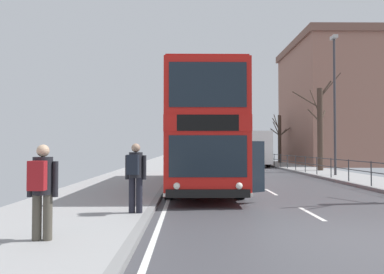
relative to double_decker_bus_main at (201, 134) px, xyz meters
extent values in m
cube|color=#414146|center=(2.72, -8.83, -2.40)|extent=(8.40, 140.00, 0.06)
cube|color=silver|center=(2.72, -6.23, -2.36)|extent=(0.12, 2.00, 0.00)
cube|color=silver|center=(2.72, -1.43, -2.36)|extent=(0.12, 2.00, 0.00)
cube|color=silver|center=(2.72, 3.37, -2.36)|extent=(0.12, 2.00, 0.00)
cube|color=silver|center=(2.72, 8.17, -2.36)|extent=(0.12, 2.00, 0.00)
cube|color=silver|center=(2.72, 12.97, -2.36)|extent=(0.12, 2.00, 0.00)
cube|color=silver|center=(2.72, 17.77, -2.36)|extent=(0.12, 2.00, 0.00)
cube|color=silver|center=(2.72, 22.57, -2.36)|extent=(0.12, 2.00, 0.00)
cube|color=silver|center=(2.72, 27.37, -2.36)|extent=(0.12, 2.00, 0.00)
cube|color=silver|center=(2.72, 32.17, -2.36)|extent=(0.12, 2.00, 0.00)
cube|color=silver|center=(2.72, 36.97, -2.36)|extent=(0.12, 2.00, 0.00)
cube|color=silver|center=(2.72, 41.77, -2.36)|extent=(0.12, 2.00, 0.00)
cube|color=silver|center=(-1.23, -8.83, -2.36)|extent=(0.12, 133.00, 0.00)
cube|color=gray|center=(-1.58, -8.83, -2.30)|extent=(0.20, 140.00, 0.14)
cube|color=#969696|center=(-3.68, -8.83, -2.30)|extent=(4.00, 140.00, 0.14)
cube|color=red|center=(0.00, 0.02, -1.07)|extent=(2.56, 10.99, 1.88)
cube|color=red|center=(0.00, 0.02, 0.11)|extent=(2.57, 11.05, 0.49)
cube|color=red|center=(0.00, 0.02, 1.22)|extent=(2.56, 10.99, 1.72)
cube|color=#A91511|center=(0.00, 0.02, 2.12)|extent=(2.48, 10.66, 0.08)
cube|color=#19232D|center=(0.00, -5.50, -0.85)|extent=(2.25, 0.03, 1.20)
cube|color=black|center=(0.00, -5.50, 0.11)|extent=(1.79, 0.03, 0.47)
cube|color=#19232D|center=(0.00, -5.50, 1.22)|extent=(2.25, 0.03, 1.31)
cube|color=black|center=(0.00, -5.50, -1.92)|extent=(2.42, 0.08, 0.24)
cube|color=white|center=(0.00, 0.02, -1.96)|extent=(2.59, 11.05, 0.10)
cube|color=#19232D|center=(1.29, 0.29, -0.81)|extent=(0.03, 8.57, 0.98)
cube|color=#19232D|center=(1.29, 0.02, 1.30)|extent=(0.03, 9.89, 1.03)
cube|color=#19232D|center=(-1.29, 0.29, -0.81)|extent=(0.03, 8.57, 0.98)
cube|color=#19232D|center=(-1.29, 0.01, 1.30)|extent=(0.03, 9.89, 1.03)
sphere|color=white|center=(0.90, -5.51, -1.70)|extent=(0.20, 0.20, 0.20)
sphere|color=white|center=(-0.89, -5.51, -1.70)|extent=(0.20, 0.20, 0.20)
cube|color=#19232D|center=(1.56, -4.43, -1.21)|extent=(0.68, 0.49, 1.62)
cube|color=black|center=(1.22, -4.13, -1.21)|extent=(0.10, 0.90, 1.62)
cylinder|color=black|center=(1.23, -3.28, -1.85)|extent=(0.30, 1.04, 1.04)
cylinder|color=black|center=(-1.23, -3.28, -1.85)|extent=(0.30, 1.04, 1.04)
cylinder|color=black|center=(1.22, 3.61, -1.85)|extent=(0.30, 1.04, 1.04)
cylinder|color=black|center=(-1.23, 3.61, -1.85)|extent=(0.30, 1.04, 1.04)
cube|color=white|center=(5.41, 20.42, -0.62)|extent=(2.58, 10.66, 2.86)
cube|color=#19232D|center=(4.15, 20.43, -0.22)|extent=(0.08, 9.05, 1.37)
cube|color=#19232D|center=(6.68, 20.41, -0.22)|extent=(0.08, 9.05, 1.37)
cube|color=#19232D|center=(5.45, 25.76, -0.33)|extent=(2.16, 0.04, 1.72)
cylinder|color=black|center=(4.23, 23.75, -1.89)|extent=(0.29, 0.96, 0.96)
cylinder|color=black|center=(6.64, 23.73, -1.89)|extent=(0.29, 0.96, 0.96)
cylinder|color=black|center=(4.19, 16.91, -1.89)|extent=(0.29, 0.96, 0.96)
cylinder|color=black|center=(6.59, 16.89, -1.89)|extent=(0.29, 0.96, 0.96)
cylinder|color=#2D3338|center=(7.17, -0.53, -1.70)|extent=(0.05, 0.05, 1.05)
cylinder|color=#2D3338|center=(7.17, 1.67, -1.70)|extent=(0.05, 0.05, 1.05)
cylinder|color=#2D3338|center=(7.17, 3.88, -1.70)|extent=(0.05, 0.05, 1.05)
cylinder|color=#2D3338|center=(7.17, 6.08, -1.70)|extent=(0.05, 0.05, 1.05)
cylinder|color=#2D3338|center=(7.17, 8.28, -1.70)|extent=(0.05, 0.05, 1.05)
cylinder|color=#2D3338|center=(7.17, 10.48, -1.70)|extent=(0.05, 0.05, 1.05)
cylinder|color=#2D3338|center=(7.17, 12.68, -1.70)|extent=(0.05, 0.05, 1.05)
cylinder|color=#2D3338|center=(7.17, 14.88, -1.70)|extent=(0.05, 0.05, 1.05)
cylinder|color=#2D3338|center=(7.17, 17.08, -1.70)|extent=(0.05, 0.05, 1.05)
cylinder|color=#2D3338|center=(7.17, 19.28, -1.70)|extent=(0.05, 0.05, 1.05)
cylinder|color=#2D3338|center=(7.17, 21.48, -1.70)|extent=(0.05, 0.05, 1.05)
cylinder|color=#2D3338|center=(7.17, 4.98, -1.23)|extent=(0.04, 33.01, 0.04)
cylinder|color=#2D3338|center=(7.17, 4.98, -1.65)|extent=(0.04, 33.01, 0.04)
cylinder|color=#4C473D|center=(-3.23, -9.55, -1.80)|extent=(0.16, 0.16, 0.84)
cylinder|color=#4C473D|center=(-3.04, -9.55, -1.80)|extent=(0.16, 0.16, 0.84)
cylinder|color=black|center=(-3.14, -9.55, -1.09)|extent=(0.35, 0.35, 0.66)
cylinder|color=black|center=(-3.36, -9.55, -1.15)|extent=(0.10, 0.10, 0.63)
cylinder|color=black|center=(-2.92, -9.54, -1.15)|extent=(0.10, 0.10, 0.63)
sphere|color=tan|center=(-3.14, -9.55, -0.65)|extent=(0.22, 0.22, 0.22)
cube|color=maroon|center=(-3.13, -9.81, -1.07)|extent=(0.28, 0.19, 0.50)
cylinder|color=black|center=(-1.97, -6.82, -1.77)|extent=(0.18, 0.18, 0.91)
cylinder|color=black|center=(-1.78, -6.85, -1.77)|extent=(0.18, 0.18, 0.91)
cylinder|color=black|center=(-1.88, -6.83, -1.03)|extent=(0.38, 0.38, 0.63)
cylinder|color=black|center=(-2.09, -6.81, -1.09)|extent=(0.11, 0.11, 0.60)
cylinder|color=black|center=(-1.66, -6.86, -1.09)|extent=(0.11, 0.11, 0.60)
sphere|color=tan|center=(-1.88, -6.83, -0.61)|extent=(0.25, 0.25, 0.22)
cube|color=black|center=(-1.91, -7.09, -1.01)|extent=(0.30, 0.21, 0.48)
cylinder|color=#38383D|center=(8.11, 5.65, 1.80)|extent=(0.14, 0.14, 8.05)
cube|color=#B2B2AD|center=(8.11, 5.65, 5.94)|extent=(0.28, 0.60, 0.20)
cylinder|color=#423328|center=(9.18, 23.17, 0.30)|extent=(0.35, 0.35, 5.05)
cylinder|color=#423328|center=(8.83, 23.26, 1.91)|extent=(0.81, 0.30, 1.28)
cylinder|color=#423328|center=(8.76, 22.81, 1.33)|extent=(0.96, 0.83, 1.53)
cylinder|color=#423328|center=(9.66, 23.57, 0.99)|extent=(1.05, 0.92, 0.88)
cylinder|color=#423328|center=(8.73, 23.31, 1.03)|extent=(1.00, 0.40, 0.83)
cylinder|color=#423328|center=(10.07, 23.10, 1.31)|extent=(1.84, 0.25, 1.40)
cylinder|color=#423328|center=(9.96, 23.05, 1.23)|extent=(1.63, 0.35, 1.29)
cylinder|color=#423328|center=(9.02, 23.72, 1.97)|extent=(0.43, 1.19, 2.08)
cylinder|color=#423328|center=(8.85, 10.16, 0.70)|extent=(0.39, 0.39, 5.85)
cylinder|color=#423328|center=(8.36, 9.96, 1.65)|extent=(1.06, 0.51, 0.94)
cylinder|color=#423328|center=(9.22, 10.67, 1.59)|extent=(0.87, 1.15, 1.11)
cylinder|color=#423328|center=(9.01, 10.80, 3.02)|extent=(0.39, 1.32, 0.71)
cylinder|color=#423328|center=(9.62, 10.19, 3.83)|extent=(1.59, 0.12, 1.87)
cylinder|color=#423328|center=(9.29, 10.27, 3.59)|extent=(1.00, 0.34, 1.23)
cylinder|color=#423328|center=(7.97, 10.50, 2.86)|extent=(1.84, 0.79, 1.35)
cylinder|color=#423328|center=(8.69, 10.72, 2.66)|extent=(0.40, 1.21, 2.07)
cube|color=#936656|center=(16.31, 21.90, 3.58)|extent=(12.07, 12.20, 11.90)
cube|color=brown|center=(16.31, 21.90, 9.88)|extent=(12.56, 12.69, 0.70)
camera|label=1|loc=(-0.57, -16.15, -0.59)|focal=34.78mm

